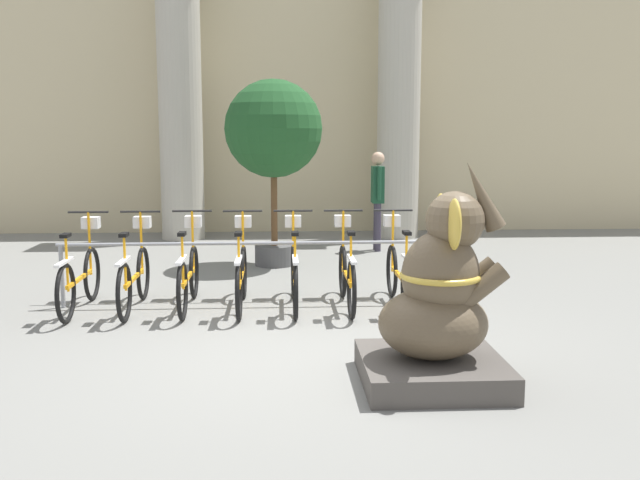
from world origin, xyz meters
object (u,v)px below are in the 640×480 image
object	(u,v)px
bicycle_4	(294,273)
elephant_statue	(438,309)
bicycle_0	(80,275)
bicycle_6	(399,272)
bicycle_5	(347,273)
bicycle_3	(242,273)
bicycle_1	(135,275)
person_pedestrian	(378,192)
potted_tree	(273,133)
bicycle_2	(189,273)

from	to	relation	value
bicycle_4	elephant_statue	bearing A→B (deg)	-67.31
bicycle_0	bicycle_4	size ratio (longest dim) A/B	1.00
bicycle_6	bicycle_5	bearing A→B (deg)	179.02
bicycle_3	bicycle_4	world-z (taller)	same
bicycle_0	bicycle_1	distance (m)	0.62
bicycle_4	person_pedestrian	xyz separation A→B (m)	(1.54, 4.08, 0.63)
elephant_statue	bicycle_6	bearing A→B (deg)	87.34
bicycle_3	elephant_statue	xyz separation A→B (m)	(1.73, -2.67, 0.21)
bicycle_0	bicycle_4	world-z (taller)	same
bicycle_1	elephant_statue	xyz separation A→B (m)	(2.97, -2.67, 0.21)
bicycle_6	potted_tree	xyz separation A→B (m)	(-1.48, 2.78, 1.63)
bicycle_4	bicycle_5	bearing A→B (deg)	-0.57
bicycle_5	elephant_statue	size ratio (longest dim) A/B	0.95
bicycle_2	bicycle_6	distance (m)	2.47
person_pedestrian	potted_tree	bearing A→B (deg)	-143.71
bicycle_4	potted_tree	distance (m)	3.22
bicycle_5	potted_tree	world-z (taller)	potted_tree
bicycle_0	elephant_statue	xyz separation A→B (m)	(3.59, -2.66, 0.21)
bicycle_6	potted_tree	world-z (taller)	potted_tree
bicycle_4	elephant_statue	size ratio (longest dim) A/B	0.95
bicycle_0	bicycle_2	size ratio (longest dim) A/B	1.00
bicycle_1	bicycle_3	distance (m)	1.24
bicycle_2	bicycle_5	size ratio (longest dim) A/B	1.00
bicycle_0	bicycle_5	xyz separation A→B (m)	(3.09, 0.00, 0.00)
bicycle_6	potted_tree	size ratio (longest dim) A/B	0.61
person_pedestrian	potted_tree	world-z (taller)	potted_tree
bicycle_0	elephant_statue	world-z (taller)	elephant_statue
bicycle_2	bicycle_5	bearing A→B (deg)	-1.62
bicycle_1	person_pedestrian	distance (m)	5.35
bicycle_1	potted_tree	bearing A→B (deg)	59.79
bicycle_0	bicycle_5	world-z (taller)	same
bicycle_1	potted_tree	xyz separation A→B (m)	(1.61, 2.76, 1.63)
bicycle_3	bicycle_2	bearing A→B (deg)	176.46
bicycle_1	person_pedestrian	bearing A→B (deg)	50.17
bicycle_1	bicycle_5	bearing A→B (deg)	-0.27
bicycle_6	bicycle_4	bearing A→B (deg)	179.22
bicycle_3	person_pedestrian	size ratio (longest dim) A/B	1.01
bicycle_4	person_pedestrian	size ratio (longest dim) A/B	1.01
bicycle_4	person_pedestrian	distance (m)	4.41
bicycle_0	bicycle_6	size ratio (longest dim) A/B	1.00
bicycle_0	bicycle_2	bearing A→B (deg)	2.50
bicycle_2	bicycle_5	xyz separation A→B (m)	(1.86, -0.05, 0.00)
bicycle_5	person_pedestrian	distance (m)	4.24
bicycle_6	person_pedestrian	distance (m)	4.16
bicycle_0	bicycle_6	world-z (taller)	same
bicycle_2	bicycle_4	distance (m)	1.24
bicycle_1	potted_tree	world-z (taller)	potted_tree
bicycle_1	bicycle_3	size ratio (longest dim) A/B	1.00
elephant_statue	person_pedestrian	xyz separation A→B (m)	(0.43, 6.75, 0.42)
bicycle_1	person_pedestrian	world-z (taller)	person_pedestrian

